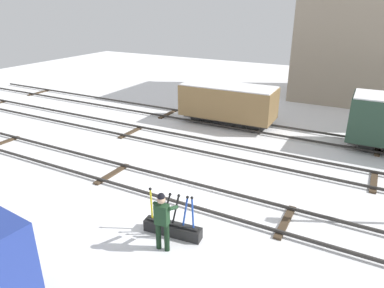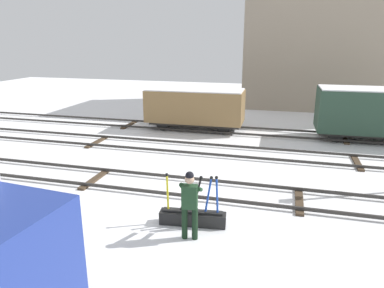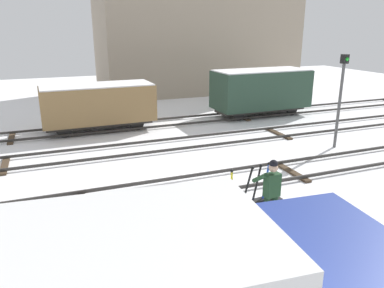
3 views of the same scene
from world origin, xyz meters
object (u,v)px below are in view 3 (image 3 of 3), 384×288
(freight_car_far_end, at_px, (98,104))
(freight_car_back_track, at_px, (261,90))
(rail_worker, at_px, (271,189))
(switch_lever_frame, at_px, (252,206))
(signal_post, at_px, (341,92))

(freight_car_far_end, bearing_deg, freight_car_back_track, -1.18)
(rail_worker, bearing_deg, switch_lever_frame, 92.24)
(freight_car_back_track, bearing_deg, switch_lever_frame, -123.30)
(rail_worker, distance_m, freight_car_far_end, 11.26)
(signal_post, bearing_deg, freight_car_far_end, 144.67)
(signal_post, distance_m, freight_car_back_track, 6.34)
(rail_worker, height_order, freight_car_far_end, freight_car_far_end)
(rail_worker, xyz_separation_m, signal_post, (6.18, 4.66, 1.32))
(signal_post, distance_m, freight_car_far_end, 10.91)
(signal_post, xyz_separation_m, freight_car_far_end, (-8.86, 6.28, -1.04))
(signal_post, bearing_deg, rail_worker, -143.01)
(rail_worker, distance_m, signal_post, 7.85)
(switch_lever_frame, bearing_deg, rail_worker, -87.76)
(signal_post, relative_size, freight_car_back_track, 0.71)
(freight_car_far_end, distance_m, freight_car_back_track, 9.00)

